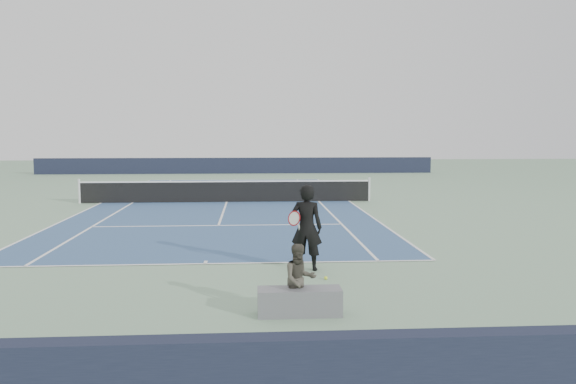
{
  "coord_description": "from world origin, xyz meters",
  "views": [
    {
      "loc": [
        1.1,
        -24.85,
        3.06
      ],
      "look_at": [
        2.32,
        -6.28,
        1.1
      ],
      "focal_mm": 35.0,
      "sensor_mm": 36.0,
      "label": 1
    }
  ],
  "objects": [
    {
      "name": "windscreen_far",
      "position": [
        0.0,
        17.88,
        0.6
      ],
      "size": [
        30.0,
        0.25,
        1.2
      ],
      "primitive_type": "cube",
      "color": "black",
      "rests_on": "ground"
    },
    {
      "name": "spectator_bench",
      "position": [
        1.89,
        -15.68,
        0.43
      ],
      "size": [
        1.48,
        0.77,
        1.22
      ],
      "color": "slate",
      "rests_on": "ground"
    },
    {
      "name": "tennis_ball",
      "position": [
        2.64,
        -13.44,
        0.04
      ],
      "size": [
        0.07,
        0.07,
        0.07
      ],
      "primitive_type": "sphere",
      "color": "#CAE32E",
      "rests_on": "ground"
    },
    {
      "name": "tennis_player",
      "position": [
        2.32,
        -12.56,
        0.97
      ],
      "size": [
        0.87,
        0.68,
        1.93
      ],
      "color": "black",
      "rests_on": "ground"
    },
    {
      "name": "tennis_net",
      "position": [
        0.0,
        0.0,
        0.5
      ],
      "size": [
        12.9,
        0.1,
        1.07
      ],
      "color": "silver",
      "rests_on": "ground"
    },
    {
      "name": "ground",
      "position": [
        0.0,
        0.0,
        0.0
      ],
      "size": [
        80.0,
        80.0,
        0.0
      ],
      "primitive_type": "plane",
      "color": "gray"
    },
    {
      "name": "court_surface",
      "position": [
        0.0,
        0.0,
        0.01
      ],
      "size": [
        10.97,
        23.77,
        0.01
      ],
      "primitive_type": "cube",
      "color": "#34527B",
      "rests_on": "ground"
    }
  ]
}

